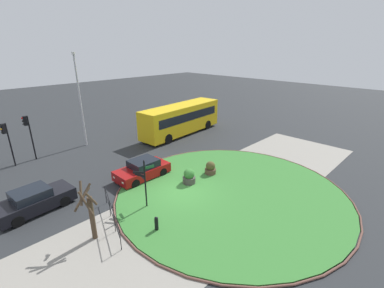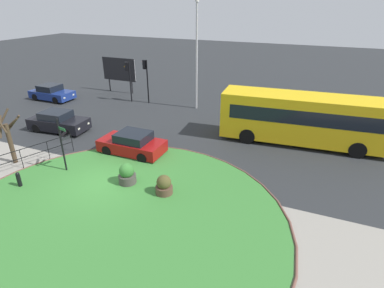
% 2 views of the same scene
% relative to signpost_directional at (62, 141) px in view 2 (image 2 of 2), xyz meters
% --- Properties ---
extents(ground, '(120.00, 120.00, 0.00)m').
position_rel_signpost_directional_xyz_m(ground, '(2.66, -0.34, -1.78)').
color(ground, '#282B2D').
extents(sidewalk_paving, '(32.00, 7.61, 0.02)m').
position_rel_signpost_directional_xyz_m(sidewalk_paving, '(2.66, -2.54, -1.77)').
color(sidewalk_paving, gray).
rests_on(sidewalk_paving, ground).
extents(grass_island, '(14.71, 14.71, 0.10)m').
position_rel_signpost_directional_xyz_m(grass_island, '(4.90, -2.66, -1.73)').
color(grass_island, '#387A33').
rests_on(grass_island, ground).
extents(grass_kerb_ring, '(15.02, 15.02, 0.11)m').
position_rel_signpost_directional_xyz_m(grass_kerb_ring, '(4.90, -2.66, -1.72)').
color(grass_kerb_ring, brown).
rests_on(grass_kerb_ring, ground).
extents(signpost_directional, '(1.01, 0.84, 3.09)m').
position_rel_signpost_directional_xyz_m(signpost_directional, '(0.00, 0.00, 0.00)').
color(signpost_directional, black).
rests_on(signpost_directional, ground).
extents(bollard_foreground, '(0.20, 0.20, 0.87)m').
position_rel_signpost_directional_xyz_m(bollard_foreground, '(-0.96, -2.22, -1.33)').
color(bollard_foreground, black).
rests_on(bollard_foreground, ground).
extents(railing_grass_edge, '(1.58, 4.23, 1.14)m').
position_rel_signpost_directional_xyz_m(railing_grass_edge, '(-2.23, -0.03, -1.03)').
color(railing_grass_edge, black).
rests_on(railing_grass_edge, ground).
extents(bus_yellow, '(10.32, 3.26, 3.17)m').
position_rel_signpost_directional_xyz_m(bus_yellow, '(11.32, 8.80, -0.07)').
color(bus_yellow, yellow).
rests_on(bus_yellow, ground).
extents(car_near_lane, '(4.27, 2.14, 1.42)m').
position_rel_signpost_directional_xyz_m(car_near_lane, '(-4.73, 4.31, -1.11)').
color(car_near_lane, black).
rests_on(car_near_lane, ground).
extents(car_far_lane, '(3.95, 1.91, 1.38)m').
position_rel_signpost_directional_xyz_m(car_far_lane, '(2.13, 3.24, -1.13)').
color(car_far_lane, maroon).
rests_on(car_far_lane, ground).
extents(car_trailing, '(4.02, 1.96, 1.40)m').
position_rel_signpost_directional_xyz_m(car_trailing, '(-11.00, 9.91, -1.13)').
color(car_trailing, navy).
rests_on(car_trailing, ground).
extents(traffic_light_near, '(0.49, 0.28, 3.80)m').
position_rel_signpost_directional_xyz_m(traffic_light_near, '(-2.35, 12.62, 1.01)').
color(traffic_light_near, black).
rests_on(traffic_light_near, ground).
extents(traffic_light_far, '(0.48, 0.32, 3.57)m').
position_rel_signpost_directional_xyz_m(traffic_light_far, '(-3.98, 12.27, 0.85)').
color(traffic_light_far, black).
rests_on(traffic_light_far, ground).
extents(lamppost_tall, '(0.32, 0.32, 8.61)m').
position_rel_signpost_directional_xyz_m(lamppost_tall, '(2.38, 12.85, 2.82)').
color(lamppost_tall, '#B7B7BC').
rests_on(lamppost_tall, ground).
extents(billboard_left, '(3.70, 0.16, 3.41)m').
position_rel_signpost_directional_xyz_m(billboard_left, '(-6.61, 14.64, 0.46)').
color(billboard_left, black).
rests_on(billboard_left, ground).
extents(planter_near_signpost, '(0.89, 0.89, 1.16)m').
position_rel_signpost_directional_xyz_m(planter_near_signpost, '(3.81, 0.14, -1.25)').
color(planter_near_signpost, '#47423D').
rests_on(planter_near_signpost, ground).
extents(planter_kerbside, '(0.83, 0.83, 1.05)m').
position_rel_signpost_directional_xyz_m(planter_kerbside, '(5.96, 0.02, -1.30)').
color(planter_kerbside, brown).
rests_on(planter_kerbside, ground).
extents(street_tree_bare, '(1.12, 1.15, 3.15)m').
position_rel_signpost_directional_xyz_m(street_tree_bare, '(-3.52, -0.37, -0.21)').
color(street_tree_bare, '#423323').
rests_on(street_tree_bare, ground).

